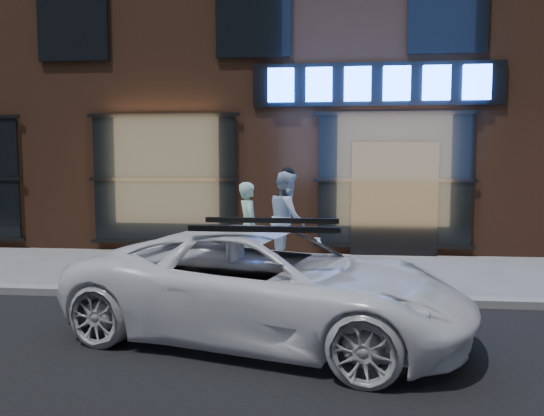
{
  "coord_description": "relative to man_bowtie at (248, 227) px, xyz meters",
  "views": [
    {
      "loc": [
        -1.38,
        -7.44,
        2.03
      ],
      "look_at": [
        -2.35,
        1.6,
        1.2
      ],
      "focal_mm": 35.0,
      "sensor_mm": 36.0,
      "label": 1
    }
  ],
  "objects": [
    {
      "name": "man_bowtie",
      "position": [
        0.0,
        0.0,
        0.0
      ],
      "size": [
        0.58,
        0.7,
        1.63
      ],
      "primitive_type": "imported",
      "rotation": [
        0.0,
        0.0,
        1.95
      ],
      "color": "#C2FFE2",
      "rests_on": "ground"
    },
    {
      "name": "white_suv",
      "position": [
        0.78,
        -3.64,
        -0.18
      ],
      "size": [
        4.91,
        3.18,
        1.26
      ],
      "primitive_type": "imported",
      "rotation": [
        0.0,
        0.0,
        1.31
      ],
      "color": "white",
      "rests_on": "ground"
    },
    {
      "name": "man_cap",
      "position": [
        0.66,
        0.7,
        0.09
      ],
      "size": [
        0.8,
        0.97,
        1.81
      ],
      "primitive_type": "imported",
      "rotation": [
        0.0,
        0.0,
        1.71
      ],
      "color": "white",
      "rests_on": "ground"
    },
    {
      "name": "ground",
      "position": [
        2.83,
        -2.04,
        -0.81
      ],
      "size": [
        90.0,
        90.0,
        0.0
      ],
      "primitive_type": "plane",
      "color": "slate",
      "rests_on": "ground"
    },
    {
      "name": "storefront_building",
      "position": [
        2.83,
        5.94,
        4.34
      ],
      "size": [
        30.2,
        8.28,
        10.3
      ],
      "color": "#54301E",
      "rests_on": "ground"
    },
    {
      "name": "curb",
      "position": [
        2.83,
        -2.04,
        -0.75
      ],
      "size": [
        60.0,
        0.25,
        0.12
      ],
      "primitive_type": "cube",
      "color": "gray",
      "rests_on": "ground"
    }
  ]
}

